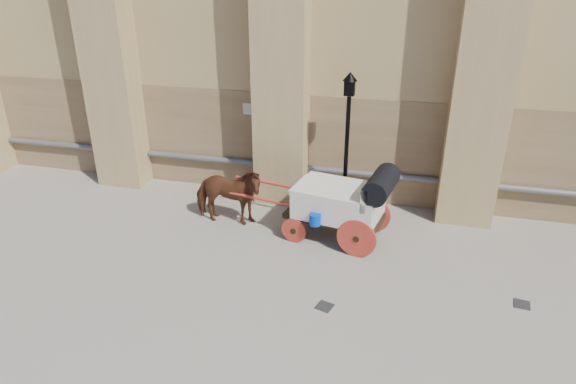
# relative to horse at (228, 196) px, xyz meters

# --- Properties ---
(ground) EXTENTS (90.00, 90.00, 0.00)m
(ground) POSITION_rel_horse_xyz_m (1.97, -1.83, -0.80)
(ground) COLOR slate
(ground) RESTS_ON ground
(horse) EXTENTS (1.92, 0.91, 1.61)m
(horse) POSITION_rel_horse_xyz_m (0.00, 0.00, 0.00)
(horse) COLOR #5D2F1A
(horse) RESTS_ON ground
(carriage) EXTENTS (4.57, 1.94, 1.94)m
(carriage) POSITION_rel_horse_xyz_m (3.02, -0.06, 0.24)
(carriage) COLOR black
(carriage) RESTS_ON ground
(street_lamp) EXTENTS (0.36, 0.36, 3.87)m
(street_lamp) POSITION_rel_horse_xyz_m (2.84, 1.26, 1.27)
(street_lamp) COLOR black
(street_lamp) RESTS_ON ground
(drain_grate_near) EXTENTS (0.40, 0.40, 0.01)m
(drain_grate_near) POSITION_rel_horse_xyz_m (3.08, -2.85, -0.80)
(drain_grate_near) COLOR black
(drain_grate_near) RESTS_ON ground
(drain_grate_far) EXTENTS (0.36, 0.36, 0.01)m
(drain_grate_far) POSITION_rel_horse_xyz_m (6.97, -1.80, -0.80)
(drain_grate_far) COLOR black
(drain_grate_far) RESTS_ON ground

